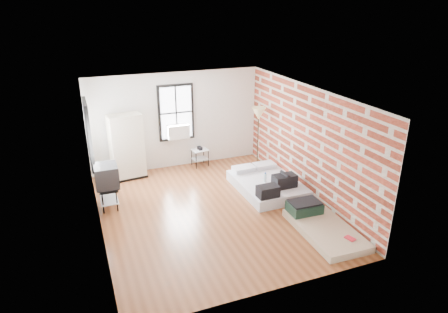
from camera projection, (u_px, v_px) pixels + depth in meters
name	position (u px, v px, depth m)	size (l,w,h in m)	color
ground	(211.00, 211.00, 9.46)	(6.00, 6.00, 0.00)	brown
room_shell	(215.00, 136.00, 9.22)	(5.02, 6.02, 2.80)	silver
mattress_main	(268.00, 184.00, 10.42)	(1.53, 2.06, 0.65)	white
mattress_bare	(320.00, 224.00, 8.66)	(1.09, 1.99, 0.42)	tan
wardrobe	(127.00, 147.00, 10.92)	(0.98, 0.64, 1.82)	black
side_table	(200.00, 153.00, 11.88)	(0.51, 0.43, 0.61)	black
floor_lamp	(259.00, 116.00, 11.32)	(0.39, 0.39, 1.83)	black
tv_stand	(107.00, 177.00, 9.39)	(0.55, 0.77, 1.07)	black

